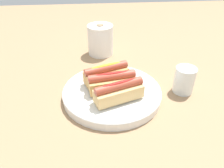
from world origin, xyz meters
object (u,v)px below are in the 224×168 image
(hotdog_side, at_px, (106,74))
(water_glass, at_px, (184,81))
(serving_bowl, at_px, (112,93))
(hotdog_back, at_px, (112,82))
(hotdog_front, at_px, (119,91))
(paper_towel_roll, at_px, (101,40))

(hotdog_side, distance_m, water_glass, 0.26)
(serving_bowl, xyz_separation_m, hotdog_back, (-0.00, -0.00, 0.04))
(hotdog_front, distance_m, hotdog_side, 0.11)
(hotdog_front, xyz_separation_m, water_glass, (0.23, 0.06, -0.02))
(hotdog_front, distance_m, hotdog_back, 0.05)
(serving_bowl, relative_size, hotdog_side, 2.04)
(hotdog_side, bearing_deg, hotdog_front, -74.48)
(hotdog_front, bearing_deg, serving_bowl, 105.52)
(serving_bowl, height_order, water_glass, water_glass)
(hotdog_back, relative_size, water_glass, 1.74)
(water_glass, bearing_deg, hotdog_side, 170.47)
(water_glass, bearing_deg, hotdog_back, -177.72)
(serving_bowl, xyz_separation_m, paper_towel_roll, (-0.02, 0.32, 0.05))
(hotdog_back, xyz_separation_m, hotdog_side, (-0.01, 0.05, 0.00))
(serving_bowl, distance_m, paper_towel_roll, 0.33)
(hotdog_back, xyz_separation_m, water_glass, (0.24, 0.01, -0.02))
(hotdog_side, height_order, paper_towel_roll, paper_towel_roll)
(serving_bowl, height_order, paper_towel_roll, paper_towel_roll)
(serving_bowl, relative_size, paper_towel_roll, 2.41)
(hotdog_front, height_order, hotdog_side, same)
(water_glass, distance_m, paper_towel_roll, 0.41)
(hotdog_front, bearing_deg, paper_towel_roll, 95.31)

